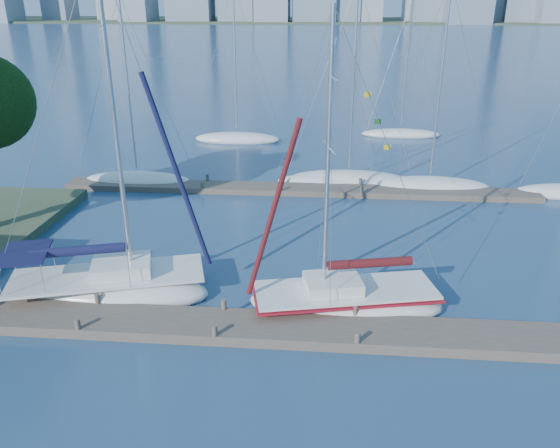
{
  "coord_description": "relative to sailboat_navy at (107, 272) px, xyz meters",
  "views": [
    {
      "loc": [
        3.68,
        -16.97,
        11.4
      ],
      "look_at": [
        1.9,
        4.0,
        2.72
      ],
      "focal_mm": 35.0,
      "sensor_mm": 36.0,
      "label": 1
    }
  ],
  "objects": [
    {
      "name": "bg_boat_2",
      "position": [
        9.0,
        15.52,
        -0.88
      ],
      "size": [
        6.94,
        2.58,
        11.37
      ],
      "rotation": [
        0.0,
        0.0,
        -0.1
      ],
      "color": "silver",
      "rests_on": "ground"
    },
    {
      "name": "sailboat_maroon",
      "position": [
        9.69,
        -0.24,
        -0.14
      ],
      "size": [
        7.99,
        4.08,
        11.84
      ],
      "rotation": [
        0.0,
        0.0,
        0.22
      ],
      "color": "silver",
      "rests_on": "ground"
    },
    {
      "name": "bg_boat_3",
      "position": [
        10.35,
        15.94,
        -0.82
      ],
      "size": [
        8.02,
        2.55,
        12.87
      ],
      "rotation": [
        0.0,
        0.0,
        0.01
      ],
      "color": "silver",
      "rests_on": "ground"
    },
    {
      "name": "bg_boat_7",
      "position": [
        15.45,
        29.97,
        -0.87
      ],
      "size": [
        7.17,
        4.65,
        11.85
      ],
      "rotation": [
        0.0,
        0.0,
        0.42
      ],
      "color": "silver",
      "rests_on": "ground"
    },
    {
      "name": "bg_boat_0",
      "position": [
        -3.67,
        14.58,
        -0.83
      ],
      "size": [
        7.56,
        4.68,
        12.17
      ],
      "rotation": [
        0.0,
        0.0,
        0.35
      ],
      "color": "silver",
      "rests_on": "ground"
    },
    {
      "name": "ground",
      "position": [
        5.04,
        -2.22,
        -1.1
      ],
      "size": [
        700.0,
        700.0,
        0.0
      ],
      "primitive_type": "plane",
      "color": "navy",
      "rests_on": "ground"
    },
    {
      "name": "sailboat_navy",
      "position": [
        0.0,
        0.0,
        0.0
      ],
      "size": [
        8.75,
        4.94,
        13.89
      ],
      "rotation": [
        0.0,
        0.0,
        0.28
      ],
      "color": "silver",
      "rests_on": "ground"
    },
    {
      "name": "bg_boat_6",
      "position": [
        1.12,
        26.77,
        -0.83
      ],
      "size": [
        7.49,
        2.7,
        13.15
      ],
      "rotation": [
        0.0,
        0.0,
        -0.05
      ],
      "color": "silver",
      "rests_on": "ground"
    },
    {
      "name": "far_dock",
      "position": [
        7.04,
        13.78,
        -0.92
      ],
      "size": [
        30.0,
        1.8,
        0.36
      ],
      "primitive_type": "cube",
      "color": "#4D4338",
      "rests_on": "ground"
    },
    {
      "name": "near_dock",
      "position": [
        5.04,
        -2.22,
        -0.9
      ],
      "size": [
        26.0,
        2.0,
        0.4
      ],
      "primitive_type": "cube",
      "color": "#4D4338",
      "rests_on": "ground"
    },
    {
      "name": "bg_boat_4",
      "position": [
        15.52,
        15.09,
        -0.83
      ],
      "size": [
        7.99,
        3.77,
        12.8
      ],
      "rotation": [
        0.0,
        0.0,
        -0.19
      ],
      "color": "silver",
      "rests_on": "ground"
    },
    {
      "name": "far_shore",
      "position": [
        5.04,
        317.78,
        -1.1
      ],
      "size": [
        800.0,
        100.0,
        1.5
      ],
      "primitive_type": "cube",
      "color": "#38472D",
      "rests_on": "ground"
    }
  ]
}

